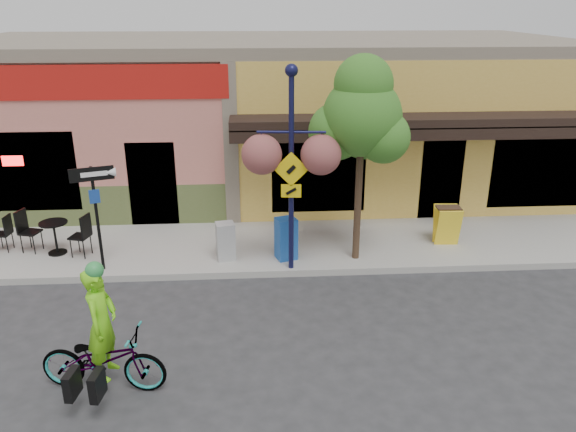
% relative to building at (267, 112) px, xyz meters
% --- Properties ---
extents(ground, '(90.00, 90.00, 0.00)m').
position_rel_building_xyz_m(ground, '(0.00, -7.50, -2.25)').
color(ground, '#2D2D30').
rests_on(ground, ground).
extents(sidewalk, '(24.00, 3.00, 0.15)m').
position_rel_building_xyz_m(sidewalk, '(0.00, -5.50, -2.17)').
color(sidewalk, '#9E9B93').
rests_on(sidewalk, ground).
extents(curb, '(24.00, 0.12, 0.15)m').
position_rel_building_xyz_m(curb, '(0.00, -6.95, -2.17)').
color(curb, '#A8A59E').
rests_on(curb, ground).
extents(building, '(18.20, 8.20, 4.50)m').
position_rel_building_xyz_m(building, '(0.00, 0.00, 0.00)').
color(building, '#C97163').
rests_on(building, ground).
extents(bicycle, '(1.99, 0.94, 1.01)m').
position_rel_building_xyz_m(bicycle, '(-2.78, -10.49, -1.75)').
color(bicycle, maroon).
rests_on(bicycle, ground).
extents(cyclist_rider, '(0.51, 0.70, 1.76)m').
position_rel_building_xyz_m(cyclist_rider, '(-2.73, -10.49, -1.37)').
color(cyclist_rider, '#75DE17').
rests_on(cyclist_rider, ground).
extents(lamp_post, '(1.41, 0.66, 4.28)m').
position_rel_building_xyz_m(lamp_post, '(0.30, -6.85, 0.04)').
color(lamp_post, '#13143C').
rests_on(lamp_post, sidewalk).
extents(one_way_sign, '(0.89, 0.45, 2.28)m').
position_rel_building_xyz_m(one_way_sign, '(-3.72, -6.65, -0.96)').
color(one_way_sign, black).
rests_on(one_way_sign, sidewalk).
extents(cafe_set_right, '(1.81, 1.24, 0.99)m').
position_rel_building_xyz_m(cafe_set_right, '(-4.96, -5.77, -1.60)').
color(cafe_set_right, black).
rests_on(cafe_set_right, sidewalk).
extents(newspaper_box_blue, '(0.52, 0.49, 0.95)m').
position_rel_building_xyz_m(newspaper_box_blue, '(0.22, -6.36, -1.63)').
color(newspaper_box_blue, '#1B50A7').
rests_on(newspaper_box_blue, sidewalk).
extents(newspaper_box_grey, '(0.45, 0.42, 0.85)m').
position_rel_building_xyz_m(newspaper_box_grey, '(-1.11, -6.30, -1.68)').
color(newspaper_box_grey, '#A4A4A4').
rests_on(newspaper_box_grey, sidewalk).
extents(street_tree, '(1.86, 1.86, 4.48)m').
position_rel_building_xyz_m(street_tree, '(1.78, -6.43, 0.14)').
color(street_tree, '#3D7A26').
rests_on(street_tree, sidewalk).
extents(sandwich_board, '(0.57, 0.43, 0.92)m').
position_rel_building_xyz_m(sandwich_board, '(4.04, -5.95, -1.64)').
color(sandwich_board, yellow).
rests_on(sandwich_board, sidewalk).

